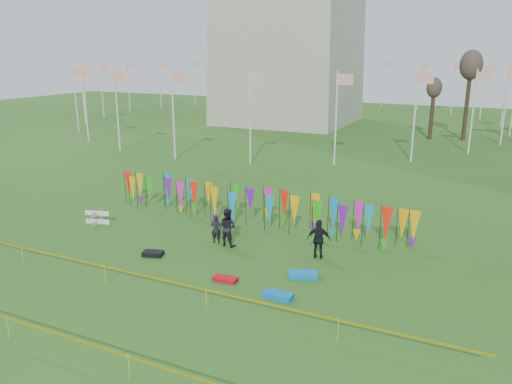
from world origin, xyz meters
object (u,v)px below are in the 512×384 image
at_px(person_mid, 227,227).
at_px(person_right, 319,239).
at_px(kite_bag_red, 225,279).
at_px(kite_bag_teal, 278,295).
at_px(kite_bag_turquoise, 303,275).
at_px(box_kite, 97,217).
at_px(person_left, 216,229).
at_px(kite_bag_black, 153,254).

bearing_deg(person_mid, person_right, -169.30).
xyz_separation_m(person_right, kite_bag_red, (-2.81, -4.12, -0.86)).
bearing_deg(kite_bag_red, kite_bag_teal, -9.33).
bearing_deg(person_right, kite_bag_turquoise, 81.71).
relative_size(box_kite, kite_bag_red, 0.77).
bearing_deg(person_left, kite_bag_black, 42.65).
distance_m(kite_bag_turquoise, kite_bag_teal, 2.24).
distance_m(person_mid, kite_bag_red, 4.23).
height_order(kite_bag_turquoise, kite_bag_black, kite_bag_turquoise).
relative_size(kite_bag_turquoise, kite_bag_red, 1.19).
bearing_deg(box_kite, kite_bag_red, -18.11).
xyz_separation_m(kite_bag_black, kite_bag_teal, (7.14, -1.36, 0.00)).
height_order(person_left, person_right, person_right).
height_order(person_mid, person_right, person_mid).
bearing_deg(kite_bag_turquoise, kite_bag_black, -173.32).
bearing_deg(kite_bag_teal, person_mid, 137.77).
relative_size(box_kite, kite_bag_teal, 0.68).
bearing_deg(kite_bag_black, kite_bag_red, -11.68).
bearing_deg(kite_bag_turquoise, person_right, 92.17).
bearing_deg(person_left, person_right, 171.20).
relative_size(box_kite, person_left, 0.54).
height_order(kite_bag_turquoise, kite_bag_red, kite_bag_turquoise).
height_order(person_left, kite_bag_turquoise, person_left).
height_order(person_right, kite_bag_teal, person_right).
distance_m(person_left, kite_bag_teal, 6.71).
distance_m(person_left, kite_bag_black, 3.45).
distance_m(person_right, kite_bag_teal, 4.63).
bearing_deg(kite_bag_black, person_left, 55.60).
bearing_deg(person_right, kite_bag_teal, 77.41).
height_order(person_left, kite_bag_teal, person_left).
relative_size(person_left, person_right, 0.79).
bearing_deg(kite_bag_teal, person_right, 87.87).
relative_size(person_left, kite_bag_red, 1.44).
height_order(box_kite, kite_bag_black, box_kite).
bearing_deg(kite_bag_black, kite_bag_teal, -10.82).
distance_m(box_kite, kite_bag_red, 10.70).
distance_m(person_mid, person_right, 4.72).
relative_size(kite_bag_red, kite_bag_teal, 0.88).
height_order(person_left, kite_bag_black, person_left).
relative_size(person_left, kite_bag_turquoise, 1.20).
xyz_separation_m(person_left, kite_bag_black, (-1.92, -2.80, -0.64)).
bearing_deg(kite_bag_red, person_right, 55.73).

